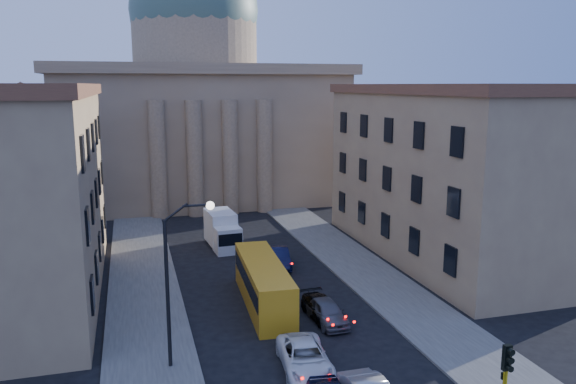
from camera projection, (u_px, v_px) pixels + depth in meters
name	position (u px, v px, depth m)	size (l,w,h in m)	color
sidewalk_left	(145.00, 300.00, 38.61)	(5.00, 60.00, 0.15)	#504D49
sidewalk_right	(372.00, 277.00, 43.18)	(5.00, 60.00, 0.15)	#504D49
church	(198.00, 106.00, 74.07)	(68.02, 28.76, 36.60)	#7D664D
building_left	(11.00, 191.00, 38.71)	(11.60, 26.60, 14.70)	tan
building_right	(447.00, 171.00, 47.87)	(11.60, 26.60, 14.70)	tan
traffic_light	(505.00, 384.00, 22.96)	(0.34, 0.29, 4.30)	gold
street_lamp	(177.00, 271.00, 28.59)	(2.62, 0.44, 8.83)	black
car_left_mid	(305.00, 358.00, 29.04)	(2.40, 5.20, 1.45)	white
car_right_mid	(323.00, 308.00, 35.69)	(1.77, 4.36, 1.27)	black
car_right_far	(327.00, 312.00, 34.92)	(1.73, 4.29, 1.46)	#545358
car_right_distant	(278.00, 258.00, 45.74)	(1.63, 4.67, 1.54)	black
city_bus	(263.00, 282.00, 37.62)	(2.99, 10.63, 2.96)	orange
box_truck	(222.00, 231.00, 51.18)	(2.68, 5.93, 3.18)	silver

